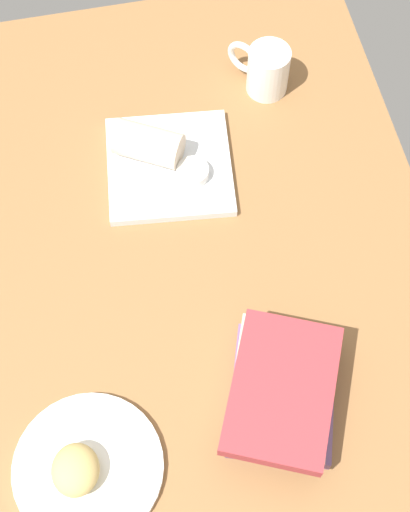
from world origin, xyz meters
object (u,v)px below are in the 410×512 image
at_px(scone_pastry, 75,470).
at_px(coffee_mug, 266,69).
at_px(sauce_cup, 193,172).
at_px(square_plate, 169,166).
at_px(book_stack, 282,391).
at_px(round_plate, 88,468).
at_px(breakfast_wrap, 149,144).

relative_size(scone_pastry, coffee_mug, 0.72).
bearing_deg(sauce_cup, square_plate, 47.26).
distance_m(scone_pastry, book_stack, 0.32).
bearing_deg(square_plate, round_plate, 156.75).
relative_size(sauce_cup, breakfast_wrap, 0.48).
xyz_separation_m(breakfast_wrap, coffee_mug, (0.12, -0.24, 0.00)).
distance_m(scone_pastry, square_plate, 0.55).
relative_size(square_plate, sauce_cup, 3.85).
xyz_separation_m(scone_pastry, coffee_mug, (0.64, -0.43, 0.01)).
relative_size(breakfast_wrap, coffee_mug, 1.09).
distance_m(round_plate, square_plate, 0.53).
bearing_deg(coffee_mug, book_stack, 168.48).
relative_size(round_plate, book_stack, 0.85).
bearing_deg(coffee_mug, scone_pastry, 145.99).
bearing_deg(round_plate, coffee_mug, -33.35).
height_order(sauce_cup, book_stack, book_stack).
xyz_separation_m(scone_pastry, book_stack, (0.05, -0.31, 0.01)).
height_order(scone_pastry, coffee_mug, coffee_mug).
relative_size(sauce_cup, book_stack, 0.22).
relative_size(square_plate, breakfast_wrap, 1.85).
xyz_separation_m(square_plate, coffee_mug, (0.15, -0.21, 0.04)).
relative_size(scone_pastry, book_stack, 0.29).
bearing_deg(sauce_cup, scone_pastry, 150.61).
height_order(round_plate, square_plate, square_plate).
xyz_separation_m(square_plate, breakfast_wrap, (0.03, 0.03, 0.04)).
xyz_separation_m(round_plate, sauce_cup, (0.46, -0.25, 0.02)).
bearing_deg(round_plate, book_stack, -81.61).
bearing_deg(coffee_mug, square_plate, 125.06).
xyz_separation_m(round_plate, book_stack, (0.04, -0.30, 0.04)).
bearing_deg(book_stack, coffee_mug, -11.52).
bearing_deg(breakfast_wrap, scone_pastry, -171.12).
height_order(round_plate, coffee_mug, coffee_mug).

